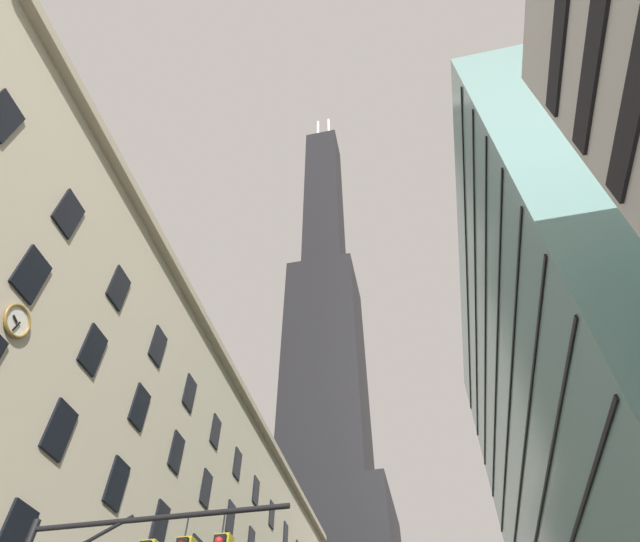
{
  "coord_description": "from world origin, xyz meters",
  "views": [
    {
      "loc": [
        3.64,
        -8.36,
        1.28
      ],
      "look_at": [
        -2.27,
        18.96,
        31.85
      ],
      "focal_mm": 28.61,
      "sensor_mm": 36.0,
      "label": 1
    }
  ],
  "objects": [
    {
      "name": "dark_skyscraper",
      "position": [
        -16.9,
        93.4,
        64.3
      ],
      "size": [
        26.36,
        26.36,
        214.0
      ],
      "color": "black",
      "rests_on": "ground"
    },
    {
      "name": "glass_office_midrise",
      "position": [
        20.6,
        32.56,
        22.28
      ],
      "size": [
        19.3,
        46.75,
        44.55
      ],
      "color": "gray",
      "rests_on": "ground"
    }
  ]
}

